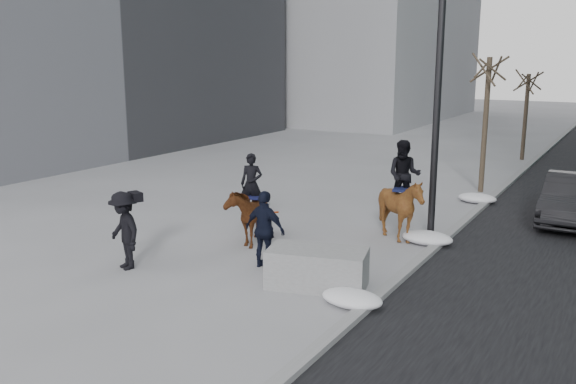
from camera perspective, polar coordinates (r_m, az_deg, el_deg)
The scene contains 12 objects.
ground at distance 13.87m, azimuth -2.53°, elevation -6.99°, with size 120.00×120.00×0.00m, color gray.
curb at distance 21.85m, azimuth 18.79°, elevation -0.24°, with size 0.25×90.00×0.12m, color gray.
planter at distance 12.58m, azimuth 2.75°, elevation -7.13°, with size 2.01×1.00×0.80m, color gray.
car_near at distance 19.18m, azimuth 24.96°, elevation -0.57°, with size 1.43×4.10×1.35m, color black.
tree_near at distance 22.10m, azimuth 18.01°, elevation 6.57°, with size 1.20×1.20×5.15m, color #342B1F, non-canonical shape.
tree_far at distance 29.98m, azimuth 21.36°, elevation 6.94°, with size 1.20×1.20×4.34m, color #392B22, non-canonical shape.
mounted_left at distance 15.51m, azimuth -3.66°, elevation -1.65°, with size 1.28×1.91×2.26m.
mounted_right at distance 15.78m, azimuth 10.57°, elevation -0.85°, with size 1.63×1.76×2.59m.
feeder at distance 13.57m, azimuth -2.15°, elevation -3.54°, with size 1.05×0.89×1.75m.
camera_crew at distance 13.96m, azimuth -15.08°, elevation -3.47°, with size 1.30×1.03×1.75m.
lamppost at distance 15.97m, azimuth 14.29°, elevation 13.45°, with size 0.25×2.31×9.09m.
snow_piles at distance 16.03m, azimuth 13.15°, elevation -4.01°, with size 1.30×10.53×0.33m.
Camera 1 is at (7.13, -10.96, 4.62)m, focal length 38.00 mm.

